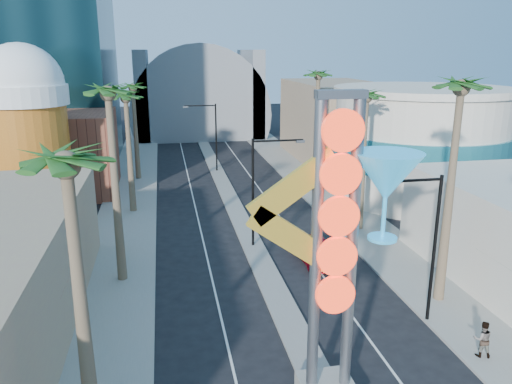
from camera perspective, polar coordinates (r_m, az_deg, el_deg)
name	(u,v)px	position (r m, az deg, el deg)	size (l,w,h in m)	color
sidewalk_west	(131,196)	(50.52, -14.12, -0.45)	(5.00, 100.00, 0.15)	gray
sidewalk_east	(316,187)	(52.76, 6.91, 0.61)	(5.00, 100.00, 0.15)	gray
median	(223,184)	(53.64, -3.79, 0.95)	(1.60, 84.00, 0.15)	gray
brick_filler_west	(63,153)	(53.36, -21.22, 4.15)	(10.00, 10.00, 8.00)	brown
filler_east	(336,122)	(65.93, 9.11, 7.95)	(10.00, 20.00, 10.00)	tan
beer_mug	(27,127)	(45.25, -24.70, 6.80)	(7.00, 7.00, 14.50)	#AD5517
turquoise_building	(419,144)	(50.45, 18.12, 5.26)	(16.60, 16.60, 10.60)	beige
canopy	(198,109)	(86.24, -6.63, 9.40)	(22.00, 16.00, 22.00)	slate
neon_sign	(356,233)	(18.99, 11.36, -4.57)	(6.53, 2.60, 12.55)	gray
streetlight_0	(261,182)	(35.30, 0.52, 1.15)	(3.79, 0.25, 8.00)	black
streetlight_1	(211,131)	(58.45, -5.13, 6.97)	(3.79, 0.25, 8.00)	black
streetlight_2	(427,237)	(26.58, 18.96, -4.84)	(3.45, 0.25, 8.00)	black
palm_0	(68,184)	(16.24, -20.70, 0.91)	(2.40, 2.40, 11.70)	brown
palm_1	(109,106)	(29.79, -16.46, 9.42)	(2.40, 2.40, 12.70)	brown
palm_2	(126,105)	(43.81, -14.63, 9.64)	(2.40, 2.40, 11.20)	brown
palm_3	(133,93)	(55.74, -13.87, 10.92)	(2.40, 2.40, 11.20)	brown
palm_5	(460,103)	(28.03, 22.26, 9.44)	(2.40, 2.40, 13.20)	brown
palm_6	(366,105)	(38.76, 12.48, 9.70)	(2.40, 2.40, 11.70)	brown
palm_7	(318,83)	(49.92, 7.12, 12.27)	(2.40, 2.40, 12.70)	brown
red_pickup	(317,251)	(34.37, 7.01, -6.69)	(2.42, 5.25, 1.46)	maroon
pedestrian_b	(483,339)	(26.15, 24.47, -15.04)	(0.85, 0.66, 1.76)	gray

